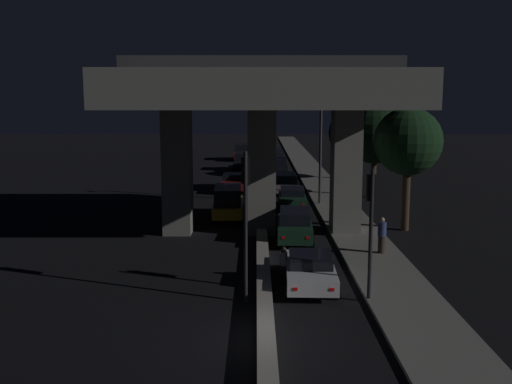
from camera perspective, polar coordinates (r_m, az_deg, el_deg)
The scene contains 22 objects.
ground_plane at distance 18.88m, azimuth 0.76°, elevation -13.89°, with size 200.00×200.00×0.00m, color black.
median_divider at distance 52.87m, azimuth 0.13°, elevation 1.33°, with size 0.55×126.00×0.43m, color gray.
sidewalk_right at distance 46.28m, azimuth 6.52°, elevation -0.03°, with size 2.84×126.00×0.14m, color slate.
elevated_overpass at distance 31.94m, azimuth 0.35°, elevation 8.68°, with size 15.10×12.94×9.48m.
traffic_light_left_of_median at distance 21.23m, azimuth -1.20°, elevation -0.82°, with size 0.30×0.49×5.47m.
traffic_light_right_of_median at distance 21.70m, azimuth 10.69°, elevation -1.85°, with size 0.30×0.49×4.85m.
street_lamp at distance 40.63m, azimuth 5.58°, elevation 5.25°, with size 2.11×0.32×7.91m.
car_white_lead at distance 23.70m, azimuth 4.98°, elevation -7.33°, with size 2.14×4.62×1.34m.
car_dark_green_second at distance 30.75m, azimuth 3.52°, elevation -3.15°, with size 2.02×4.40×1.65m.
car_dark_green_third at distance 39.47m, azimuth 3.27°, elevation -0.55°, with size 1.98×4.55×1.45m.
car_grey_fourth at distance 46.28m, azimuth 2.60°, elevation 0.92°, with size 2.10×4.85×1.48m.
car_black_fifth at distance 54.03m, azimuth 1.88°, elevation 2.27°, with size 2.00×4.11×1.85m.
car_black_sixth at distance 61.32m, azimuth 1.61°, elevation 3.19°, with size 2.05×4.80×1.98m.
car_taxi_yellow_lead_oncoming at distance 36.51m, azimuth -2.89°, elevation -0.94°, with size 2.04×4.72×1.95m.
car_dark_red_second_oncoming at distance 46.91m, azimuth -2.35°, elevation 0.97°, with size 2.04×4.22×1.37m.
car_black_third_oncoming at distance 60.22m, azimuth -1.42°, elevation 2.93°, with size 2.09×4.07×1.75m.
car_dark_red_fourth_oncoming at distance 69.87m, azimuth -1.54°, elevation 3.84°, with size 1.90×4.66×1.85m.
motorcycle_black_filtering_near at distance 24.32m, azimuth 2.44°, elevation -7.06°, with size 0.33×1.88×1.42m.
pedestrian_on_sidewalk at distance 28.50m, azimuth 11.71°, elevation -4.06°, with size 0.39×0.39×1.69m.
roadside_tree_kerbside_near at distance 33.66m, azimuth 14.08°, elevation 4.63°, with size 3.72×3.72×6.81m.
roadside_tree_kerbside_mid at distance 44.48m, azimuth 11.06°, elevation 5.64°, with size 4.65×4.65×7.15m.
roadside_tree_kerbside_far at distance 53.36m, azimuth 9.08°, elevation 5.56°, with size 4.41×4.41×6.39m.
Camera 1 is at (-0.30, -17.38, 7.38)m, focal length 42.00 mm.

